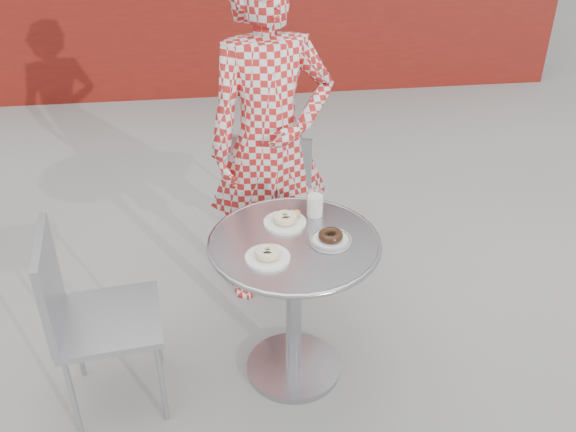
{
  "coord_description": "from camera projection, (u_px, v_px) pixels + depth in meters",
  "views": [
    {
      "loc": [
        -0.3,
        -2.26,
        2.27
      ],
      "look_at": [
        -0.01,
        0.05,
        0.82
      ],
      "focal_mm": 40.0,
      "sensor_mm": 36.0,
      "label": 1
    }
  ],
  "objects": [
    {
      "name": "plate_near",
      "position": [
        268.0,
        255.0,
        2.59
      ],
      "size": [
        0.18,
        0.18,
        0.05
      ],
      "rotation": [
        0.0,
        0.0,
        -0.14
      ],
      "color": "white",
      "rests_on": "bistro_table"
    },
    {
      "name": "chair_far",
      "position": [
        276.0,
        223.0,
        3.7
      ],
      "size": [
        0.53,
        0.53,
        0.91
      ],
      "rotation": [
        0.0,
        0.0,
        2.89
      ],
      "color": "#A1A4A9",
      "rests_on": "ground"
    },
    {
      "name": "plate_far",
      "position": [
        286.0,
        220.0,
        2.81
      ],
      "size": [
        0.19,
        0.19,
        0.05
      ],
      "rotation": [
        0.0,
        0.0,
        0.11
      ],
      "color": "white",
      "rests_on": "bistro_table"
    },
    {
      "name": "bistro_table",
      "position": [
        294.0,
        275.0,
        2.8
      ],
      "size": [
        0.74,
        0.74,
        0.75
      ],
      "rotation": [
        0.0,
        0.0,
        -0.2
      ],
      "color": "#B5B5BA",
      "rests_on": "ground"
    },
    {
      "name": "milk_cup",
      "position": [
        315.0,
        205.0,
        2.85
      ],
      "size": [
        0.08,
        0.08,
        0.12
      ],
      "rotation": [
        0.0,
        0.0,
        0.12
      ],
      "color": "white",
      "rests_on": "bistro_table"
    },
    {
      "name": "seated_person",
      "position": [
        270.0,
        143.0,
        3.21
      ],
      "size": [
        0.71,
        0.53,
        1.77
      ],
      "primitive_type": "imported",
      "rotation": [
        0.0,
        0.0,
        0.17
      ],
      "color": "red",
      "rests_on": "ground"
    },
    {
      "name": "plate_checker",
      "position": [
        330.0,
        238.0,
        2.7
      ],
      "size": [
        0.18,
        0.18,
        0.05
      ],
      "rotation": [
        0.0,
        0.0,
        -0.14
      ],
      "color": "white",
      "rests_on": "bistro_table"
    },
    {
      "name": "ground",
      "position": [
        291.0,
        364.0,
        3.13
      ],
      "size": [
        60.0,
        60.0,
        0.0
      ],
      "primitive_type": "plane",
      "color": "#9A9893",
      "rests_on": "ground"
    },
    {
      "name": "chair_left",
      "position": [
        112.0,
        352.0,
        2.81
      ],
      "size": [
        0.48,
        0.47,
        0.9
      ],
      "rotation": [
        0.0,
        0.0,
        1.68
      ],
      "color": "#A1A4A9",
      "rests_on": "ground"
    }
  ]
}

